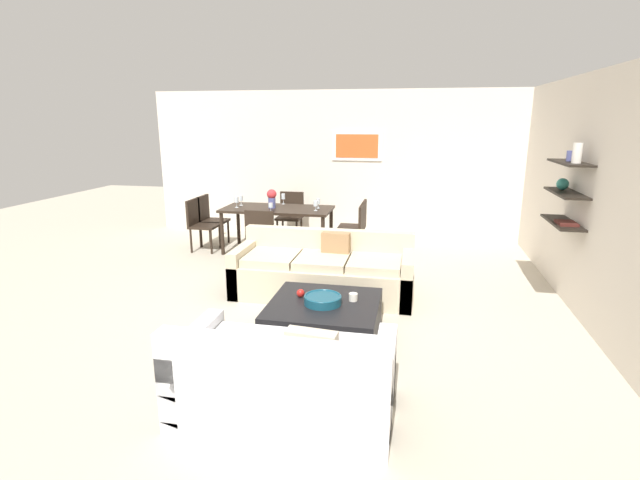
# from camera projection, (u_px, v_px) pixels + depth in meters

# --- Properties ---
(ground_plane) EXTENTS (18.00, 18.00, 0.00)m
(ground_plane) POSITION_uv_depth(u_px,v_px,m) (314.00, 303.00, 5.78)
(ground_plane) COLOR #BCB29E
(back_wall_unit) EXTENTS (8.40, 0.09, 2.70)m
(back_wall_unit) POSITION_uv_depth(u_px,v_px,m) (370.00, 165.00, 8.74)
(back_wall_unit) COLOR silver
(back_wall_unit) RESTS_ON ground
(right_wall_shelf_unit) EXTENTS (0.34, 8.20, 2.70)m
(right_wall_shelf_unit) POSITION_uv_depth(u_px,v_px,m) (582.00, 194.00, 5.44)
(right_wall_shelf_unit) COLOR silver
(right_wall_shelf_unit) RESTS_ON ground
(sofa_beige) EXTENTS (2.24, 0.90, 0.78)m
(sofa_beige) POSITION_uv_depth(u_px,v_px,m) (324.00, 272.00, 6.02)
(sofa_beige) COLOR beige
(sofa_beige) RESTS_ON ground
(loveseat_white) EXTENTS (1.61, 0.90, 0.78)m
(loveseat_white) POSITION_uv_depth(u_px,v_px,m) (285.00, 380.00, 3.54)
(loveseat_white) COLOR white
(loveseat_white) RESTS_ON ground
(coffee_table) EXTENTS (1.10, 1.07, 0.38)m
(coffee_table) POSITION_uv_depth(u_px,v_px,m) (324.00, 320.00, 4.85)
(coffee_table) COLOR black
(coffee_table) RESTS_ON ground
(decorative_bowl) EXTENTS (0.38, 0.38, 0.09)m
(decorative_bowl) POSITION_uv_depth(u_px,v_px,m) (323.00, 299.00, 4.75)
(decorative_bowl) COLOR navy
(decorative_bowl) RESTS_ON coffee_table
(candle_jar) EXTENTS (0.09, 0.09, 0.08)m
(candle_jar) POSITION_uv_depth(u_px,v_px,m) (353.00, 297.00, 4.84)
(candle_jar) COLOR silver
(candle_jar) RESTS_ON coffee_table
(apple_on_coffee_table) EXTENTS (0.08, 0.08, 0.08)m
(apple_on_coffee_table) POSITION_uv_depth(u_px,v_px,m) (301.00, 293.00, 4.94)
(apple_on_coffee_table) COLOR red
(apple_on_coffee_table) RESTS_ON coffee_table
(dining_table) EXTENTS (1.81, 0.86, 0.75)m
(dining_table) POSITION_uv_depth(u_px,v_px,m) (277.00, 212.00, 7.88)
(dining_table) COLOR black
(dining_table) RESTS_ON ground
(dining_chair_left_far) EXTENTS (0.44, 0.44, 0.88)m
(dining_chair_left_far) POSITION_uv_depth(u_px,v_px,m) (209.00, 217.00, 8.36)
(dining_chair_left_far) COLOR black
(dining_chair_left_far) RESTS_ON ground
(dining_chair_right_far) EXTENTS (0.44, 0.44, 0.88)m
(dining_chair_right_far) POSITION_uv_depth(u_px,v_px,m) (357.00, 223.00, 7.86)
(dining_chair_right_far) COLOR black
(dining_chair_right_far) RESTS_ON ground
(dining_chair_right_near) EXTENTS (0.44, 0.44, 0.88)m
(dining_chair_right_near) POSITION_uv_depth(u_px,v_px,m) (354.00, 228.00, 7.49)
(dining_chair_right_near) COLOR black
(dining_chair_right_near) RESTS_ON ground
(dining_chair_head) EXTENTS (0.44, 0.44, 0.88)m
(dining_chair_head) POSITION_uv_depth(u_px,v_px,m) (291.00, 213.00, 8.72)
(dining_chair_head) COLOR black
(dining_chair_head) RESTS_ON ground
(dining_chair_foot) EXTENTS (0.44, 0.44, 0.88)m
(dining_chair_foot) POSITION_uv_depth(u_px,v_px,m) (262.00, 234.00, 7.13)
(dining_chair_foot) COLOR black
(dining_chair_foot) RESTS_ON ground
(dining_chair_left_near) EXTENTS (0.44, 0.44, 0.88)m
(dining_chair_left_near) POSITION_uv_depth(u_px,v_px,m) (200.00, 221.00, 7.99)
(dining_chair_left_near) COLOR black
(dining_chair_left_near) RESTS_ON ground
(wine_glass_foot) EXTENTS (0.07, 0.07, 0.15)m
(wine_glass_foot) POSITION_uv_depth(u_px,v_px,m) (271.00, 206.00, 7.49)
(wine_glass_foot) COLOR silver
(wine_glass_foot) RESTS_ON dining_table
(wine_glass_right_near) EXTENTS (0.07, 0.07, 0.16)m
(wine_glass_right_near) POSITION_uv_depth(u_px,v_px,m) (316.00, 204.00, 7.61)
(wine_glass_right_near) COLOR silver
(wine_glass_right_near) RESTS_ON dining_table
(wine_glass_left_near) EXTENTS (0.07, 0.07, 0.18)m
(wine_glass_left_near) POSITION_uv_depth(u_px,v_px,m) (236.00, 200.00, 7.86)
(wine_glass_left_near) COLOR silver
(wine_glass_left_near) RESTS_ON dining_table
(wine_glass_right_far) EXTENTS (0.07, 0.07, 0.16)m
(wine_glass_right_far) POSITION_uv_depth(u_px,v_px,m) (318.00, 202.00, 7.81)
(wine_glass_right_far) COLOR silver
(wine_glass_right_far) RESTS_ON dining_table
(wine_glass_left_far) EXTENTS (0.06, 0.06, 0.17)m
(wine_glass_left_far) POSITION_uv_depth(u_px,v_px,m) (241.00, 198.00, 8.06)
(wine_glass_left_far) COLOR silver
(wine_glass_left_far) RESTS_ON dining_table
(wine_glass_head) EXTENTS (0.06, 0.06, 0.18)m
(wine_glass_head) POSITION_uv_depth(u_px,v_px,m) (283.00, 197.00, 8.18)
(wine_glass_head) COLOR silver
(wine_glass_head) RESTS_ON dining_table
(centerpiece_vase) EXTENTS (0.16, 0.16, 0.31)m
(centerpiece_vase) POSITION_uv_depth(u_px,v_px,m) (272.00, 197.00, 7.82)
(centerpiece_vase) COLOR #4C518C
(centerpiece_vase) RESTS_ON dining_table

